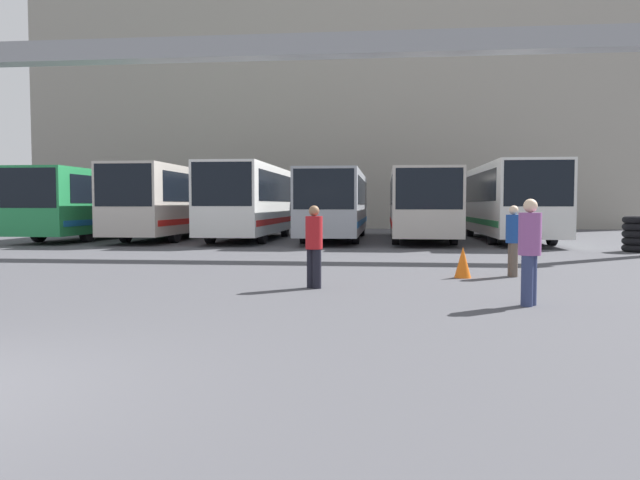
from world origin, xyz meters
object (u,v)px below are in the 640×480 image
Objects in this scene: pedestrian_near_right at (530,249)px; tire_stack at (639,234)px; bus_slot_5 at (507,198)px; pedestrian_mid_left at (513,239)px; bus_slot_4 at (421,201)px; bus_slot_2 at (251,198)px; pedestrian_far_center at (314,244)px; bus_slot_0 at (97,200)px; traffic_cone at (463,262)px; bus_slot_3 at (336,201)px; bus_slot_1 at (176,199)px.

tire_stack is (6.22, 11.87, -0.29)m from pedestrian_near_right.
bus_slot_5 reaches higher than pedestrian_mid_left.
tire_stack is at bearing -40.72° from bus_slot_4.
pedestrian_far_center is (4.67, -15.82, -1.04)m from bus_slot_2.
pedestrian_far_center is at bearing -66.75° from pedestrian_mid_left.
bus_slot_0 is 21.68m from pedestrian_mid_left.
bus_slot_2 is 0.88× the size of bus_slot_5.
tire_stack reaches higher than traffic_cone.
bus_slot_4 is at bearing 117.51° from pedestrian_far_center.
pedestrian_mid_left is (8.82, -13.47, -1.04)m from bus_slot_2.
pedestrian_mid_left is (5.04, -14.26, -0.90)m from bus_slot_3.
bus_slot_4 is (11.34, -0.57, -0.13)m from bus_slot_1.
bus_slot_1 reaches higher than bus_slot_0.
pedestrian_mid_left is at bearing -154.19° from pedestrian_near_right.
bus_slot_3 is 6.96× the size of pedestrian_near_right.
pedestrian_near_right is 1.40× the size of tire_stack.
bus_slot_0 is 3.78m from bus_slot_1.
bus_slot_0 is at bearing -137.05° from pedestrian_mid_left.
bus_slot_3 is 18.87m from pedestrian_near_right.
bus_slot_1 reaches higher than pedestrian_far_center.
bus_slot_0 reaches higher than pedestrian_far_center.
bus_slot_2 reaches higher than pedestrian_far_center.
bus_slot_2 is at bearing -152.97° from pedestrian_mid_left.
bus_slot_1 reaches higher than traffic_cone.
bus_slot_5 is at bearing 6.06° from bus_slot_4.
bus_slot_2 is 6.44× the size of pedestrian_far_center.
tire_stack is at bearing 137.91° from pedestrian_mid_left.
tire_stack is at bearing 50.27° from traffic_cone.
bus_slot_4 is at bearing -173.94° from bus_slot_5.
bus_slot_5 is at bearing 163.76° from pedestrian_mid_left.
bus_slot_3 is at bearing -166.72° from pedestrian_mid_left.
tire_stack is (9.82, 10.17, -0.24)m from pedestrian_far_center.
bus_slot_4 is 0.93× the size of bus_slot_5.
bus_slot_2 is (3.78, -0.89, 0.02)m from bus_slot_1.
bus_slot_4 reaches higher than pedestrian_far_center.
bus_slot_3 is 15.19m from traffic_cone.
traffic_cone is at bearing 71.11° from pedestrian_far_center.
bus_slot_3 is 7.46× the size of pedestrian_mid_left.
pedestrian_near_right is 1.07× the size of pedestrian_mid_left.
bus_slot_0 is at bearing -179.51° from bus_slot_3.
pedestrian_near_right is (-3.07, -18.24, -0.98)m from bus_slot_5.
bus_slot_1 is 1.18× the size of bus_slot_2.
pedestrian_near_right is (12.05, -18.41, -0.97)m from bus_slot_1.
pedestrian_mid_left is at bearing -48.73° from bus_slot_1.
pedestrian_near_right is (0.71, -17.84, -0.84)m from bus_slot_4.
traffic_cone is 10.63m from tire_stack.
pedestrian_far_center reaches higher than pedestrian_mid_left.
pedestrian_mid_left is 9.66m from tire_stack.
bus_slot_2 is 6.02× the size of pedestrian_near_right.
bus_slot_0 reaches higher than pedestrian_mid_left.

